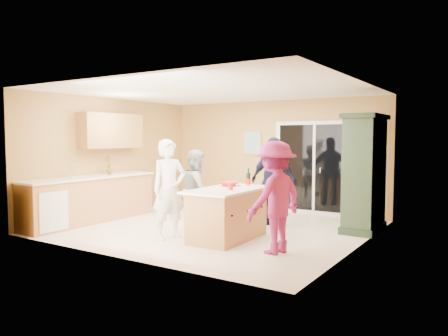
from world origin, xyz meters
The scene contains 22 objects.
floor centered at (0.00, 0.00, 0.00)m, with size 5.50×5.50×0.00m, color white.
ceiling centered at (0.00, 0.00, 2.60)m, with size 5.50×5.00×0.10m, color white.
wall_back centered at (0.00, 2.50, 1.30)m, with size 5.50×0.10×2.60m, color tan.
wall_front centered at (0.00, -2.50, 1.30)m, with size 5.50×0.10×2.60m, color tan.
wall_left centered at (-2.75, 0.00, 1.30)m, with size 0.10×5.00×2.60m, color tan.
wall_right centered at (2.75, 0.00, 1.30)m, with size 0.10×5.00×2.60m, color tan.
left_cabinet_run centered at (-2.45, -1.05, 0.46)m, with size 0.65×3.05×1.24m.
upper_cabinets centered at (-2.58, -0.20, 1.88)m, with size 0.35×1.60×0.75m, color #B57846.
sliding_door centered at (1.05, 2.46, 1.05)m, with size 1.90×0.07×2.10m.
framed_picture centered at (-0.55, 2.48, 1.60)m, with size 0.46×0.04×0.56m.
kitchen_island centered at (0.72, -0.67, 0.41)m, with size 0.93×1.67×0.87m.
green_hutch centered at (2.49, 1.25, 1.05)m, with size 0.62×1.17×2.15m.
woman_white centered at (-0.14, -1.17, 0.85)m, with size 0.62×0.41×1.70m, color white.
woman_grey centered at (-0.14, -0.38, 0.75)m, with size 0.73×0.57×1.51m, color #9E9EA1.
woman_navy centered at (0.87, 0.77, 0.87)m, with size 1.02×0.43×1.74m, color #171A34.
woman_magenta centered at (1.78, -1.03, 0.84)m, with size 1.09×0.62×1.68m, color #9D2274.
serving_bowl centered at (0.54, -0.33, 0.91)m, with size 0.33×0.33×0.08m, color red.
tulip_vase centered at (-2.45, -0.40, 1.16)m, with size 0.23×0.15×0.43m, color #B22411.
tumbler_near centered at (0.78, -0.08, 0.93)m, with size 0.09×0.09×0.12m, color red.
tumbler_far centered at (0.86, -0.81, 0.93)m, with size 0.08×0.08×0.12m, color red.
wine_bottle centered at (0.78, -0.07, 0.99)m, with size 0.07×0.07×0.32m.
white_plate centered at (0.73, -0.13, 0.88)m, with size 0.24×0.24×0.02m, color white.
Camera 1 is at (4.64, -6.88, 1.73)m, focal length 35.00 mm.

